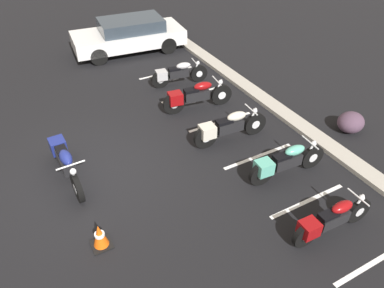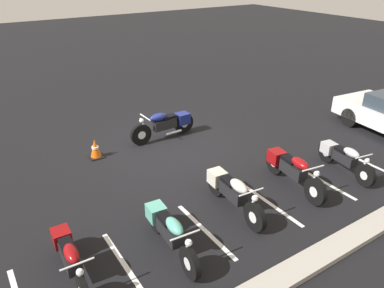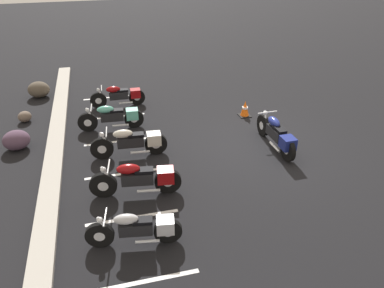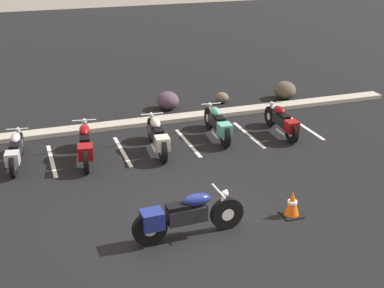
{
  "view_description": "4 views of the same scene",
  "coord_description": "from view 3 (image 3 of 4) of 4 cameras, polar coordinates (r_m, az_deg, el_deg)",
  "views": [
    {
      "loc": [
        7.19,
        -1.16,
        6.1
      ],
      "look_at": [
        0.56,
        2.49,
        0.41
      ],
      "focal_mm": 35.0,
      "sensor_mm": 36.0,
      "label": 1
    },
    {
      "loc": [
        5.05,
        9.12,
        5.15
      ],
      "look_at": [
        -0.11,
        1.19,
        0.49
      ],
      "focal_mm": 35.0,
      "sensor_mm": 36.0,
      "label": 2
    },
    {
      "loc": [
        -8.97,
        4.33,
        5.63
      ],
      "look_at": [
        -0.08,
        2.04,
        0.43
      ],
      "focal_mm": 35.0,
      "sensor_mm": 36.0,
      "label": 3
    },
    {
      "loc": [
        -2.96,
        -8.93,
        5.64
      ],
      "look_at": [
        0.67,
        1.58,
        1.01
      ],
      "focal_mm": 50.0,
      "sensor_mm": 36.0,
      "label": 4
    }
  ],
  "objects": [
    {
      "name": "stall_line_3",
      "position": [
        11.79,
        -11.08,
        0.41
      ],
      "size": [
        0.1,
        2.1,
        0.0
      ],
      "primitive_type": "cube",
      "color": "white",
      "rests_on": "ground"
    },
    {
      "name": "ground",
      "position": [
        11.44,
        9.82,
        -0.43
      ],
      "size": [
        60.0,
        60.0,
        0.0
      ],
      "primitive_type": "plane",
      "color": "black"
    },
    {
      "name": "parked_bike_0",
      "position": [
        7.83,
        -8.13,
        -12.59
      ],
      "size": [
        0.65,
        1.96,
        0.78
      ],
      "rotation": [
        0.0,
        0.0,
        1.41
      ],
      "color": "black",
      "rests_on": "ground"
    },
    {
      "name": "stall_line_4",
      "position": [
        13.43,
        -11.73,
        4.1
      ],
      "size": [
        0.1,
        2.1,
        0.0
      ],
      "primitive_type": "cube",
      "color": "white",
      "rests_on": "ground"
    },
    {
      "name": "traffic_cone",
      "position": [
        13.24,
        8.07,
        5.31
      ],
      "size": [
        0.4,
        0.4,
        0.57
      ],
      "color": "black",
      "rests_on": "ground"
    },
    {
      "name": "parked_bike_2",
      "position": [
        10.74,
        -9.0,
        0.33
      ],
      "size": [
        0.61,
        2.18,
        0.86
      ],
      "rotation": [
        0.0,
        0.0,
        1.5
      ],
      "color": "black",
      "rests_on": "ground"
    },
    {
      "name": "concrete_curb",
      "position": [
        10.67,
        -20.55,
        -4.06
      ],
      "size": [
        18.0,
        0.5,
        0.12
      ],
      "primitive_type": "cube",
      "color": "#A8A399",
      "rests_on": "ground"
    },
    {
      "name": "parked_bike_3",
      "position": [
        12.39,
        -11.78,
        4.11
      ],
      "size": [
        0.59,
        2.11,
        0.83
      ],
      "rotation": [
        0.0,
        0.0,
        1.51
      ],
      "color": "black",
      "rests_on": "ground"
    },
    {
      "name": "motorcycle_navy_featured",
      "position": [
        11.24,
        12.83,
        1.42
      ],
      "size": [
        2.26,
        0.63,
        0.89
      ],
      "rotation": [
        0.0,
        0.0,
        0.03
      ],
      "color": "black",
      "rests_on": "ground"
    },
    {
      "name": "landscape_rock_1",
      "position": [
        12.2,
        -25.2,
        0.54
      ],
      "size": [
        0.83,
        0.89,
        0.58
      ],
      "primitive_type": "ellipsoid",
      "rotation": [
        0.0,
        0.0,
        1.75
      ],
      "color": "#4E394B",
      "rests_on": "ground"
    },
    {
      "name": "stall_line_1",
      "position": [
        8.74,
        -9.04,
        -11.03
      ],
      "size": [
        0.1,
        2.1,
        0.0
      ],
      "primitive_type": "cube",
      "color": "white",
      "rests_on": "ground"
    },
    {
      "name": "stall_line_5",
      "position": [
        15.12,
        -12.24,
        6.98
      ],
      "size": [
        0.1,
        2.1,
        0.0
      ],
      "primitive_type": "cube",
      "color": "white",
      "rests_on": "ground"
    },
    {
      "name": "parked_bike_1",
      "position": [
        9.14,
        -7.9,
        -5.2
      ],
      "size": [
        0.71,
        2.21,
        0.87
      ],
      "rotation": [
        0.0,
        0.0,
        1.43
      ],
      "color": "black",
      "rests_on": "ground"
    },
    {
      "name": "stall_line_0",
      "position": [
        7.43,
        -7.32,
        -20.07
      ],
      "size": [
        0.1,
        2.1,
        0.0
      ],
      "primitive_type": "cube",
      "color": "white",
      "rests_on": "ground"
    },
    {
      "name": "landscape_rock_2",
      "position": [
        15.88,
        -22.32,
        7.69
      ],
      "size": [
        0.91,
        0.97,
        0.61
      ],
      "primitive_type": "ellipsoid",
      "rotation": [
        0.0,
        0.0,
        1.34
      ],
      "color": "#4F463A",
      "rests_on": "ground"
    },
    {
      "name": "stall_line_2",
      "position": [
        10.21,
        -10.22,
        -4.46
      ],
      "size": [
        0.1,
        2.1,
        0.0
      ],
      "primitive_type": "cube",
      "color": "white",
      "rests_on": "ground"
    },
    {
      "name": "parked_bike_4",
      "position": [
        14.09,
        -10.86,
        7.27
      ],
      "size": [
        0.56,
        2.0,
        0.79
      ],
      "rotation": [
        0.0,
        0.0,
        1.54
      ],
      "color": "black",
      "rests_on": "ground"
    },
    {
      "name": "landscape_rock_0",
      "position": [
        13.94,
        -24.14,
        3.83
      ],
      "size": [
        0.61,
        0.61,
        0.37
      ],
      "primitive_type": "ellipsoid",
      "rotation": [
        0.0,
        0.0,
        0.86
      ],
      "color": "brown",
      "rests_on": "ground"
    }
  ]
}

